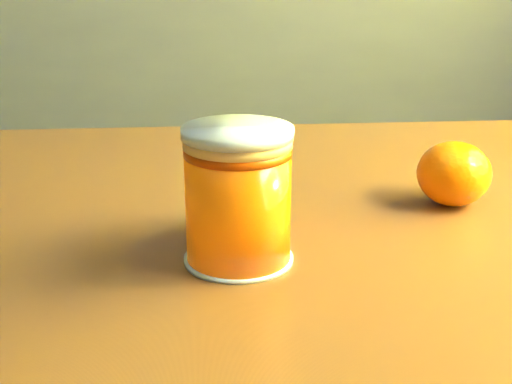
{
  "coord_description": "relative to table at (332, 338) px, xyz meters",
  "views": [
    {
      "loc": [
        0.87,
        -0.42,
        0.94
      ],
      "look_at": [
        0.89,
        0.05,
        0.77
      ],
      "focal_mm": 50.0,
      "sensor_mm": 36.0,
      "label": 1
    }
  ],
  "objects": [
    {
      "name": "table",
      "position": [
        0.0,
        0.0,
        0.0
      ],
      "size": [
        0.99,
        0.71,
        0.73
      ],
      "rotation": [
        0.0,
        0.0,
        0.04
      ],
      "color": "brown",
      "rests_on": "ground"
    },
    {
      "name": "juice_glass",
      "position": [
        -0.08,
        -0.05,
        0.14
      ],
      "size": [
        0.08,
        0.08,
        0.09
      ],
      "rotation": [
        0.0,
        0.0,
        -0.3
      ],
      "color": "#F25D04",
      "rests_on": "table"
    },
    {
      "name": "orange_front",
      "position": [
        -0.07,
        -0.01,
        0.12
      ],
      "size": [
        0.08,
        0.08,
        0.06
      ],
      "primitive_type": "ellipsoid",
      "rotation": [
        0.0,
        0.0,
        0.23
      ],
      "color": "orange",
      "rests_on": "table"
    },
    {
      "name": "orange_back",
      "position": [
        0.11,
        0.06,
        0.12
      ],
      "size": [
        0.08,
        0.08,
        0.05
      ],
      "primitive_type": "ellipsoid",
      "rotation": [
        0.0,
        0.0,
        -0.35
      ],
      "color": "orange",
      "rests_on": "table"
    }
  ]
}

